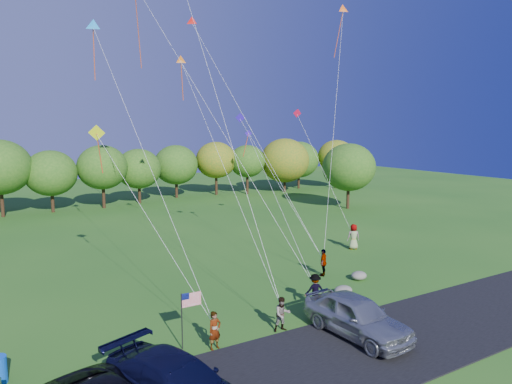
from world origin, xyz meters
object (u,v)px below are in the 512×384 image
Objects in this scene: flyer_a at (215,330)px; flyer_b at (282,314)px; minivan_silver at (357,316)px; flyer_c at (315,290)px; flyer_d at (323,262)px; flyer_e at (353,237)px.

flyer_b is (3.36, 0.00, -0.02)m from flyer_a.
minivan_silver is 3.81m from flyer_c.
minivan_silver is 3.26× the size of flyer_a.
flyer_c is (6.48, 1.65, 0.04)m from flyer_a.
minivan_silver is at bearing -31.50° from flyer_a.
flyer_d is (4.02, 7.35, -0.10)m from minivan_silver.
flyer_b is 3.52m from flyer_c.
minivan_silver is 3.32× the size of flyer_b.
flyer_a is 0.96× the size of flyer_c.
flyer_d is (9.91, 5.24, 0.05)m from flyer_a.
flyer_d is at bearing 52.29° from flyer_e.
flyer_a is at bearing 28.10° from flyer_c.
minivan_silver is 3.12× the size of flyer_c.
flyer_a is at bearing -170.84° from flyer_b.
minivan_silver reaches higher than flyer_a.
flyer_d is 7.11m from flyer_e.
flyer_e is at bearing 18.05° from flyer_a.
flyer_b is 0.82× the size of flyer_e.
minivan_silver reaches higher than flyer_c.
flyer_d reaches higher than flyer_c.
flyer_e is (12.51, 9.09, 0.17)m from flyer_b.
flyer_e is at bearing 43.64° from minivan_silver.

